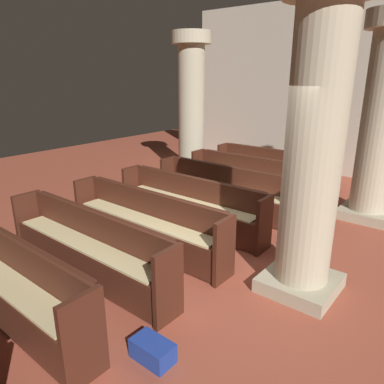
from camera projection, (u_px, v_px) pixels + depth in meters
The scene contains 15 objects.
ground_plane at pixel (221, 264), 5.23m from camera, with size 19.20×19.20×0.00m, color #9E4733.
back_wall at pixel (362, 90), 9.02m from camera, with size 10.00×0.16×4.50m, color beige.
pew_row_0 at pixel (274, 167), 8.70m from camera, with size 3.01×0.47×0.88m.
pew_row_1 at pixel (251, 177), 7.91m from camera, with size 3.01×0.46×0.88m.
pew_row_2 at pixel (224, 188), 7.12m from camera, with size 3.01×0.46×0.88m.
pew_row_3 at pixel (189, 202), 6.34m from camera, with size 3.01×0.46×0.88m.
pew_row_4 at pixel (145, 220), 5.55m from camera, with size 3.01×0.46×0.88m.
pew_row_5 at pixel (87, 244), 4.76m from camera, with size 3.01×0.47×0.88m.
pew_row_6 at pixel (5, 278), 3.97m from camera, with size 3.01×0.46×0.88m.
pillar_aisle_side at pixel (382, 118), 6.35m from camera, with size 0.99×0.99×3.63m.
pillar_far_side at pixel (191, 104), 9.38m from camera, with size 0.99×0.99×3.63m.
pillar_aisle_rear at pixel (315, 142), 4.04m from camera, with size 0.95×0.95×3.63m.
lectern at pixel (301, 163), 9.27m from camera, with size 0.48×0.45×1.08m.
hymn_book at pixel (314, 153), 8.20m from camera, with size 0.17×0.20×0.04m, color #194723.
kneeler_box_blue at pixel (153, 351), 3.45m from camera, with size 0.42×0.25×0.20m, color navy.
Camera 1 is at (2.60, -3.88, 2.61)m, focal length 33.80 mm.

